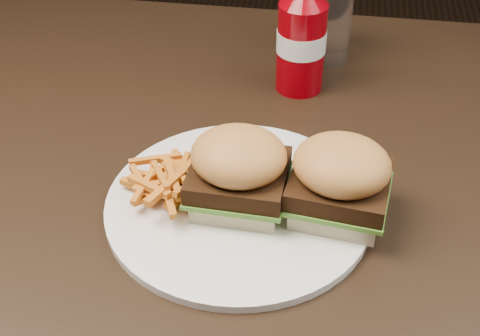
# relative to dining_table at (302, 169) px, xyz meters

# --- Properties ---
(dining_table) EXTENTS (1.20, 0.80, 0.04)m
(dining_table) POSITION_rel_dining_table_xyz_m (0.00, 0.00, 0.00)
(dining_table) COLOR black
(dining_table) RESTS_ON ground
(plate) EXTENTS (0.30, 0.30, 0.01)m
(plate) POSITION_rel_dining_table_xyz_m (-0.06, -0.10, 0.03)
(plate) COLOR white
(plate) RESTS_ON dining_table
(sandwich_half_a) EXTENTS (0.10, 0.09, 0.02)m
(sandwich_half_a) POSITION_rel_dining_table_xyz_m (-0.06, -0.11, 0.04)
(sandwich_half_a) COLOR beige
(sandwich_half_a) RESTS_ON plate
(sandwich_half_b) EXTENTS (0.10, 0.10, 0.02)m
(sandwich_half_b) POSITION_rel_dining_table_xyz_m (0.04, -0.10, 0.04)
(sandwich_half_b) COLOR #F9EEBC
(sandwich_half_b) RESTS_ON plate
(fries_pile) EXTENTS (0.10, 0.10, 0.04)m
(fries_pile) POSITION_rel_dining_table_xyz_m (-0.13, -0.10, 0.05)
(fries_pile) COLOR #CE610D
(fries_pile) RESTS_ON plate
(ketchup_bottle) EXTENTS (0.09, 0.09, 0.13)m
(ketchup_bottle) POSITION_rel_dining_table_xyz_m (-0.02, 0.16, 0.08)
(ketchup_bottle) COLOR #7E0007
(ketchup_bottle) RESTS_ON dining_table
(tumbler) EXTENTS (0.09, 0.09, 0.12)m
(tumbler) POSITION_rel_dining_table_xyz_m (0.01, 0.25, 0.08)
(tumbler) COLOR white
(tumbler) RESTS_ON dining_table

